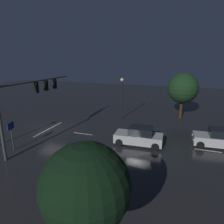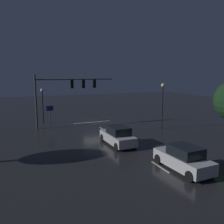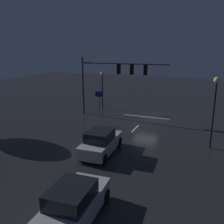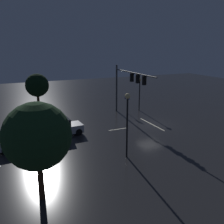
% 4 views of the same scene
% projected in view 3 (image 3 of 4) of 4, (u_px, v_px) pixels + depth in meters
% --- Properties ---
extents(ground_plane, '(80.00, 80.00, 0.00)m').
position_uv_depth(ground_plane, '(146.00, 118.00, 26.19)').
color(ground_plane, '#232326').
extents(traffic_signal_assembly, '(9.51, 0.47, 6.29)m').
position_uv_depth(traffic_signal_assembly, '(113.00, 74.00, 25.48)').
color(traffic_signal_assembly, '#383A3D').
rests_on(traffic_signal_assembly, ground_plane).
extents(lane_dash_far, '(0.16, 2.20, 0.01)m').
position_uv_depth(lane_dash_far, '(135.00, 129.00, 22.60)').
color(lane_dash_far, beige).
rests_on(lane_dash_far, ground_plane).
extents(lane_dash_mid, '(0.16, 2.20, 0.01)m').
position_uv_depth(lane_dash_mid, '(111.00, 154.00, 17.21)').
color(lane_dash_mid, beige).
rests_on(lane_dash_mid, ground_plane).
extents(lane_dash_near, '(0.16, 2.20, 0.01)m').
position_uv_depth(lane_dash_near, '(64.00, 201.00, 11.83)').
color(lane_dash_near, beige).
rests_on(lane_dash_near, ground_plane).
extents(stop_bar, '(5.00, 0.16, 0.01)m').
position_uv_depth(stop_bar, '(147.00, 117.00, 26.43)').
color(stop_bar, beige).
rests_on(stop_bar, ground_plane).
extents(car_approaching, '(2.08, 4.44, 1.70)m').
position_uv_depth(car_approaching, '(101.00, 142.00, 17.18)').
color(car_approaching, '#B7B7BC').
rests_on(car_approaching, ground_plane).
extents(car_distant, '(2.12, 4.45, 1.70)m').
position_uv_depth(car_distant, '(73.00, 204.00, 10.33)').
color(car_distant, '#B7B7BC').
rests_on(car_distant, ground_plane).
extents(street_lamp_left_kerb, '(0.44, 0.44, 5.28)m').
position_uv_depth(street_lamp_left_kerb, '(215.00, 100.00, 17.27)').
color(street_lamp_left_kerb, black).
rests_on(street_lamp_left_kerb, ground_plane).
extents(street_lamp_right_kerb, '(0.44, 0.44, 4.49)m').
position_uv_depth(street_lamp_right_kerb, '(102.00, 83.00, 29.43)').
color(street_lamp_right_kerb, black).
rests_on(street_lamp_right_kerb, ground_plane).
extents(route_sign, '(0.88, 0.29, 2.56)m').
position_uv_depth(route_sign, '(99.00, 97.00, 27.57)').
color(route_sign, '#383A3D').
rests_on(route_sign, ground_plane).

